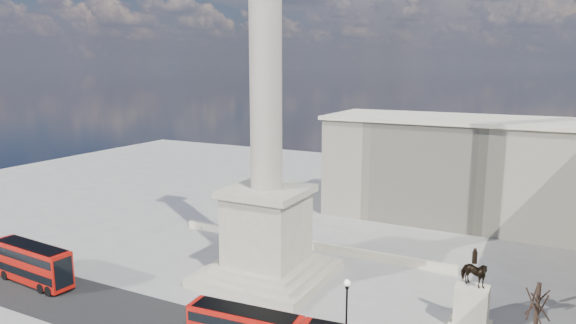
# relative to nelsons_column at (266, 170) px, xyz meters

# --- Properties ---
(ground) EXTENTS (180.00, 180.00, 0.00)m
(ground) POSITION_rel_nelsons_column_xyz_m (0.00, -5.00, -12.92)
(ground) COLOR #97968F
(ground) RESTS_ON ground
(nelsons_column) EXTENTS (14.00, 14.00, 49.85)m
(nelsons_column) POSITION_rel_nelsons_column_xyz_m (0.00, 0.00, 0.00)
(nelsons_column) COLOR #B6AF98
(nelsons_column) RESTS_ON ground
(balustrade_wall) EXTENTS (40.00, 0.60, 1.10)m
(balustrade_wall) POSITION_rel_nelsons_column_xyz_m (0.00, 11.00, -12.37)
(balustrade_wall) COLOR beige
(balustrade_wall) RESTS_ON ground
(building_northeast) EXTENTS (51.00, 17.00, 16.60)m
(building_northeast) POSITION_rel_nelsons_column_xyz_m (20.00, 35.00, -4.59)
(building_northeast) COLOR #BFB79D
(building_northeast) RESTS_ON ground
(red_bus_a) EXTENTS (11.53, 3.42, 4.61)m
(red_bus_a) POSITION_rel_nelsons_column_xyz_m (-22.77, -14.01, -10.50)
(red_bus_a) COLOR #B51009
(red_bus_a) RESTS_ON ground
(victorian_lamp) EXTENTS (0.58, 0.58, 6.78)m
(victorian_lamp) POSITION_rel_nelsons_column_xyz_m (14.23, -11.19, -8.93)
(victorian_lamp) COLOR black
(victorian_lamp) RESTS_ON ground
(equestrian_statue) EXTENTS (3.76, 2.82, 7.90)m
(equestrian_statue) POSITION_rel_nelsons_column_xyz_m (23.13, -1.39, -10.19)
(equestrian_statue) COLOR beige
(equestrian_statue) RESTS_ON ground
(bare_tree_near) EXTENTS (1.94, 1.94, 8.50)m
(bare_tree_near) POSITION_rel_nelsons_column_xyz_m (28.68, -7.83, -6.22)
(bare_tree_near) COLOR #332319
(bare_tree_near) RESTS_ON ground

